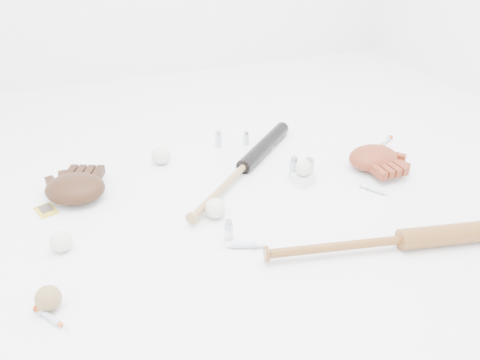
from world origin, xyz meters
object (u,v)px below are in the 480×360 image
object	(u,v)px
pedestal	(303,179)
glove_dark	(75,188)
bat_dark	(244,166)
bat_wood	(403,240)

from	to	relation	value
pedestal	glove_dark	bearing A→B (deg)	166.48
bat_dark	bat_wood	bearing A→B (deg)	-107.09
bat_dark	pedestal	xyz separation A→B (m)	(0.18, -0.15, -0.01)
bat_dark	glove_dark	distance (m)	0.62
glove_dark	pedestal	bearing A→B (deg)	9.80
bat_wood	glove_dark	bearing A→B (deg)	156.45
bat_dark	glove_dark	bearing A→B (deg)	133.67
bat_dark	pedestal	bearing A→B (deg)	-82.49
glove_dark	pedestal	distance (m)	0.82
bat_dark	bat_wood	distance (m)	0.66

